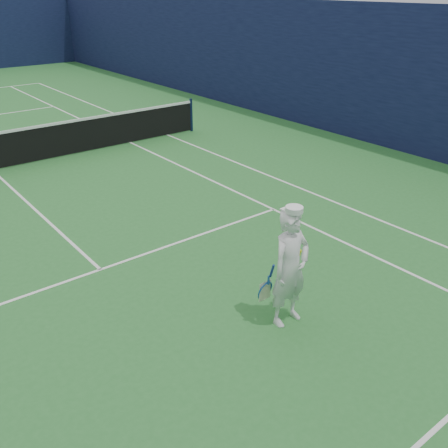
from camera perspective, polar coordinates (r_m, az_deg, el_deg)
name	(u,v)px	position (r m, az deg, el deg)	size (l,w,h in m)	color
tennis_player	(290,268)	(7.06, 7.57, -5.00)	(0.77, 0.46, 1.83)	white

